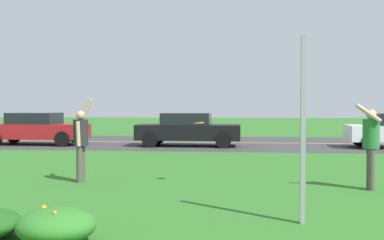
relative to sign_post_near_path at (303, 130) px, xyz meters
The scene contains 10 objects.
ground_plane 4.94m from the sign_post_near_path, 98.55° to the left, with size 120.00×120.00×0.00m, color #2D6B23.
highway_strip 15.65m from the sign_post_near_path, 92.59° to the left, with size 120.00×9.26×0.01m, color #38383A.
highway_center_stripe 15.65m from the sign_post_near_path, 92.59° to the left, with size 120.00×0.16×0.00m, color yellow.
daylily_clump_front_right 3.73m from the sign_post_near_path, 156.70° to the right, with size 1.02×0.98×0.47m.
sign_post_near_path is the anchor object (origin of this frame).
person_thrower_dark_shirt 5.76m from the sign_post_near_path, 143.60° to the left, with size 0.40×0.49×1.92m.
person_catcher_green_shirt 3.57m from the sign_post_near_path, 60.35° to the left, with size 0.54×0.50×1.81m.
frisbee_orange 3.90m from the sign_post_near_path, 118.92° to the left, with size 0.24×0.24×0.06m.
car_red_center_left 16.98m from the sign_post_near_path, 127.31° to the left, with size 4.50×2.00×1.45m.
car_black_center_right 13.91m from the sign_post_near_path, 103.88° to the left, with size 4.50×2.00×1.45m.
Camera 1 is at (-0.15, -1.01, 1.75)m, focal length 44.70 mm.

